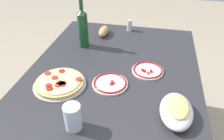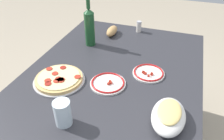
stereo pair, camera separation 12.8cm
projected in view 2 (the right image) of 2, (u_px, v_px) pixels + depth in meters
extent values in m
cube|color=#2D2D33|center=(112.00, 76.00, 1.31)|extent=(1.42, 1.01, 0.03)
cylinder|color=#33302D|center=(90.00, 59.00, 2.14)|extent=(0.07, 0.07, 0.69)
cylinder|color=#33302D|center=(186.00, 77.00, 1.90)|extent=(0.07, 0.07, 0.69)
cylinder|color=#B7B7BC|center=(59.00, 80.00, 1.24)|extent=(0.29, 0.29, 0.01)
cylinder|color=#DBB26B|center=(59.00, 79.00, 1.24)|extent=(0.26, 0.26, 0.02)
cylinder|color=beige|center=(59.00, 77.00, 1.23)|extent=(0.23, 0.23, 0.01)
cylinder|color=#B22D1E|center=(57.00, 81.00, 1.19)|extent=(0.04, 0.04, 0.00)
cylinder|color=maroon|center=(48.00, 84.00, 1.17)|extent=(0.04, 0.04, 0.00)
cylinder|color=#B22D1E|center=(49.00, 69.00, 1.29)|extent=(0.04, 0.04, 0.00)
cylinder|color=#B22D1E|center=(48.00, 81.00, 1.20)|extent=(0.04, 0.04, 0.00)
cylinder|color=maroon|center=(62.00, 79.00, 1.20)|extent=(0.04, 0.04, 0.00)
cylinder|color=#B22D1E|center=(78.00, 77.00, 1.22)|extent=(0.04, 0.04, 0.00)
cylinder|color=maroon|center=(60.00, 79.00, 1.20)|extent=(0.04, 0.04, 0.00)
cylinder|color=#B22D1E|center=(61.00, 81.00, 1.20)|extent=(0.04, 0.04, 0.00)
cylinder|color=#B22D1E|center=(58.00, 79.00, 1.21)|extent=(0.04, 0.04, 0.00)
cylinder|color=#B22D1E|center=(55.00, 73.00, 1.25)|extent=(0.04, 0.04, 0.00)
cylinder|color=maroon|center=(63.00, 68.00, 1.30)|extent=(0.04, 0.04, 0.00)
ellipsoid|color=white|center=(168.00, 116.00, 0.98)|extent=(0.24, 0.15, 0.07)
ellipsoid|color=#AD2819|center=(169.00, 114.00, 0.97)|extent=(0.20, 0.12, 0.03)
ellipsoid|color=#EACC75|center=(169.00, 111.00, 0.96)|extent=(0.17, 0.10, 0.02)
cylinder|color=#194723|center=(90.00, 29.00, 1.53)|extent=(0.07, 0.07, 0.23)
cone|color=#194723|center=(89.00, 11.00, 1.46)|extent=(0.07, 0.07, 0.03)
cylinder|color=#194723|center=(88.00, 3.00, 1.43)|extent=(0.03, 0.03, 0.07)
cylinder|color=silver|center=(63.00, 113.00, 0.96)|extent=(0.08, 0.08, 0.12)
cylinder|color=white|center=(148.00, 73.00, 1.30)|extent=(0.19, 0.19, 0.01)
torus|color=red|center=(149.00, 72.00, 1.29)|extent=(0.17, 0.17, 0.01)
cube|color=#AD2819|center=(145.00, 74.00, 1.28)|extent=(0.01, 0.01, 0.01)
cube|color=#AD2819|center=(143.00, 72.00, 1.29)|extent=(0.01, 0.01, 0.01)
cube|color=#AD2819|center=(152.00, 74.00, 1.27)|extent=(0.01, 0.01, 0.01)
cube|color=#AD2819|center=(144.00, 73.00, 1.28)|extent=(0.01, 0.01, 0.01)
cube|color=#AD2819|center=(152.00, 74.00, 1.28)|extent=(0.01, 0.01, 0.01)
cube|color=#AD2819|center=(149.00, 76.00, 1.26)|extent=(0.01, 0.01, 0.01)
cylinder|color=white|center=(108.00, 84.00, 1.22)|extent=(0.20, 0.20, 0.01)
torus|color=red|center=(108.00, 82.00, 1.21)|extent=(0.18, 0.18, 0.01)
cube|color=#AD2819|center=(111.00, 83.00, 1.21)|extent=(0.01, 0.01, 0.01)
cube|color=#AD2819|center=(108.00, 84.00, 1.20)|extent=(0.01, 0.01, 0.01)
cube|color=#AD2819|center=(110.00, 81.00, 1.22)|extent=(0.01, 0.01, 0.01)
ellipsoid|color=tan|center=(112.00, 31.00, 1.71)|extent=(0.16, 0.07, 0.06)
cylinder|color=silver|center=(139.00, 27.00, 1.75)|extent=(0.04, 0.04, 0.07)
cylinder|color=#B7B7BC|center=(139.00, 22.00, 1.73)|extent=(0.04, 0.04, 0.01)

